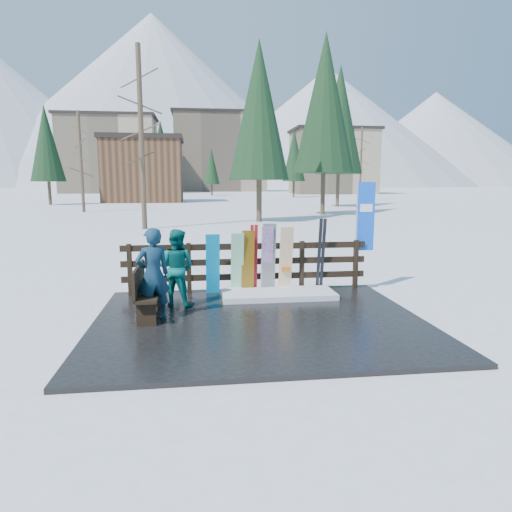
{
  "coord_description": "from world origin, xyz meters",
  "views": [
    {
      "loc": [
        -1.1,
        -8.01,
        2.57
      ],
      "look_at": [
        0.07,
        1.0,
        1.1
      ],
      "focal_mm": 32.0,
      "sensor_mm": 36.0,
      "label": 1
    }
  ],
  "objects": [
    {
      "name": "trees",
      "position": [
        5.2,
        45.4,
        6.04
      ],
      "size": [
        42.07,
        68.74,
        13.96
      ],
      "color": "#382B1E",
      "rests_on": "ground"
    },
    {
      "name": "person_back",
      "position": [
        -1.53,
        1.18,
        0.86
      ],
      "size": [
        0.94,
        0.85,
        1.57
      ],
      "primitive_type": "imported",
      "rotation": [
        0.0,
        0.0,
        2.73
      ],
      "color": "#07605D",
      "rests_on": "deck"
    },
    {
      "name": "snowboard_2",
      "position": [
        0.01,
        1.98,
        0.8
      ],
      "size": [
        0.28,
        0.23,
        1.45
      ],
      "primitive_type": "cube",
      "rotation": [
        0.14,
        0.0,
        0.0
      ],
      "color": "orange",
      "rests_on": "deck"
    },
    {
      "name": "snowboard_5",
      "position": [
        0.88,
        1.98,
        0.84
      ],
      "size": [
        0.29,
        0.31,
        1.52
      ],
      "primitive_type": "cube",
      "rotation": [
        0.18,
        0.0,
        0.0
      ],
      "color": "white",
      "rests_on": "deck"
    },
    {
      "name": "mountains",
      "position": [
        -10.5,
        328.41,
        50.2
      ],
      "size": [
        520.0,
        260.0,
        120.0
      ],
      "color": "white",
      "rests_on": "ground"
    },
    {
      "name": "ground",
      "position": [
        0.0,
        0.0,
        0.0
      ],
      "size": [
        700.0,
        700.0,
        0.0
      ],
      "primitive_type": "plane",
      "color": "white",
      "rests_on": "ground"
    },
    {
      "name": "snow_patch",
      "position": [
        0.64,
        1.6,
        0.14
      ],
      "size": [
        2.47,
        1.0,
        0.12
      ],
      "primitive_type": "cube",
      "color": "white",
      "rests_on": "deck"
    },
    {
      "name": "resort_buildings",
      "position": [
        1.03,
        115.41,
        9.81
      ],
      "size": [
        73.0,
        87.6,
        22.6
      ],
      "color": "tan",
      "rests_on": "ground"
    },
    {
      "name": "bench",
      "position": [
        -2.09,
        0.48,
        0.6
      ],
      "size": [
        0.41,
        1.5,
        0.97
      ],
      "color": "black",
      "rests_on": "deck"
    },
    {
      "name": "person_front",
      "position": [
        -1.91,
        0.22,
        0.93
      ],
      "size": [
        0.73,
        0.61,
        1.7
      ],
      "primitive_type": "imported",
      "rotation": [
        0.0,
        0.0,
        3.53
      ],
      "color": "navy",
      "rests_on": "deck"
    },
    {
      "name": "ski_pair_a",
      "position": [
        0.15,
        2.05,
        0.86
      ],
      "size": [
        0.17,
        0.19,
        1.56
      ],
      "color": "maroon",
      "rests_on": "deck"
    },
    {
      "name": "snowboard_1",
      "position": [
        -0.23,
        1.98,
        0.78
      ],
      "size": [
        0.28,
        0.34,
        1.4
      ],
      "primitive_type": "cube",
      "rotation": [
        0.22,
        0.0,
        0.0
      ],
      "color": "white",
      "rests_on": "deck"
    },
    {
      "name": "snowboard_0",
      "position": [
        -0.77,
        1.98,
        0.77
      ],
      "size": [
        0.31,
        0.38,
        1.39
      ],
      "primitive_type": "cube",
      "rotation": [
        0.25,
        0.0,
        0.0
      ],
      "color": "#0398E0",
      "rests_on": "deck"
    },
    {
      "name": "snowboard_3",
      "position": [
        0.44,
        1.98,
        0.85
      ],
      "size": [
        0.26,
        0.31,
        1.54
      ],
      "primitive_type": "cube",
      "rotation": [
        0.18,
        0.0,
        0.0
      ],
      "color": "silver",
      "rests_on": "deck"
    },
    {
      "name": "snowboard_4",
      "position": [
        0.49,
        1.98,
        0.88
      ],
      "size": [
        0.3,
        0.23,
        1.59
      ],
      "primitive_type": "cube",
      "rotation": [
        0.13,
        0.0,
        0.0
      ],
      "color": "black",
      "rests_on": "deck"
    },
    {
      "name": "ski_pair_b",
      "position": [
        1.71,
        2.05,
        0.92
      ],
      "size": [
        0.17,
        0.27,
        1.69
      ],
      "color": "black",
      "rests_on": "deck"
    },
    {
      "name": "fence",
      "position": [
        0.0,
        2.2,
        0.74
      ],
      "size": [
        5.6,
        0.1,
        1.15
      ],
      "color": "black",
      "rests_on": "deck"
    },
    {
      "name": "rental_flag",
      "position": [
        2.77,
        2.25,
        1.69
      ],
      "size": [
        0.45,
        0.04,
        2.6
      ],
      "color": "silver",
      "rests_on": "deck"
    },
    {
      "name": "deck",
      "position": [
        0.0,
        0.0,
        0.04
      ],
      "size": [
        6.0,
        5.0,
        0.08
      ],
      "primitive_type": "cube",
      "color": "black",
      "rests_on": "ground"
    }
  ]
}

